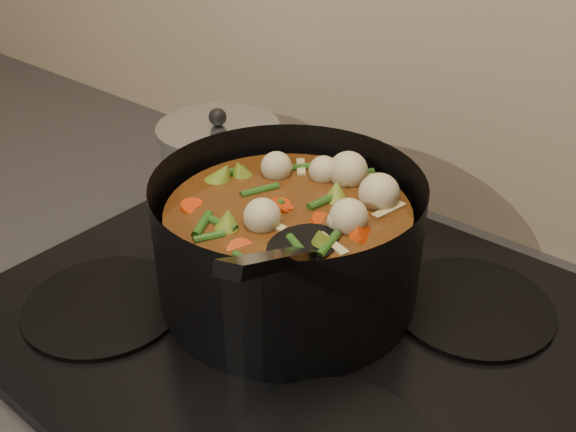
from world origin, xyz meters
The scene contains 3 objects.
stovetop centered at (0.00, 1.93, 0.92)m, with size 0.62×0.54×0.03m.
stockpot centered at (-0.02, 1.95, 1.00)m, with size 0.33×0.39×0.22m.
saucepan centered at (-0.23, 2.06, 0.99)m, with size 0.17×0.17×0.14m.
Camera 1 is at (0.36, 1.50, 1.39)m, focal length 40.00 mm.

